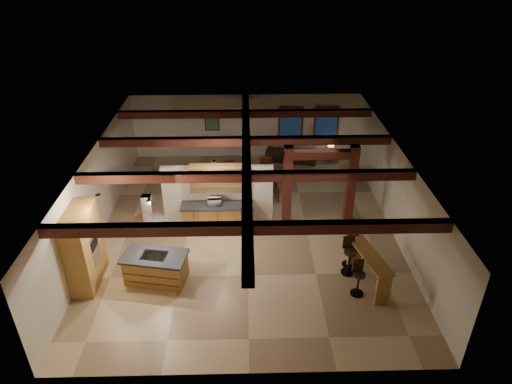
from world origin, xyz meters
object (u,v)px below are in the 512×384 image
dining_table (250,186)px  bar_counter (369,264)px  kitchen_island (156,267)px  sofa (291,154)px

dining_table → bar_counter: 6.34m
dining_table → bar_counter: bar_counter is taller
kitchen_island → sofa: kitchen_island is taller
kitchen_island → bar_counter: 6.21m
sofa → bar_counter: size_ratio=1.12×
kitchen_island → sofa: size_ratio=0.89×
kitchen_island → dining_table: size_ratio=1.00×
bar_counter → kitchen_island: bearing=177.4°
dining_table → sofa: 3.52m
bar_counter → dining_table: bearing=122.2°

